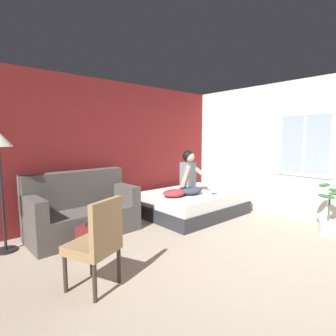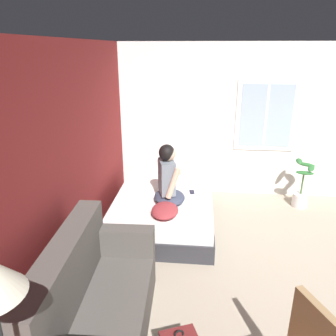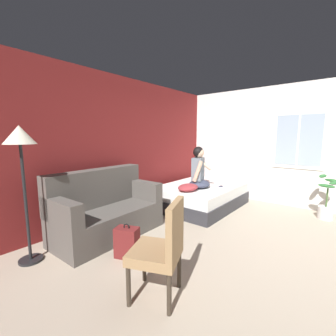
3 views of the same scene
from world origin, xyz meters
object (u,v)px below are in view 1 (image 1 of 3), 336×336
object	(u,v)px
person_seated	(189,176)
throw_pillow	(174,193)
bed	(193,203)
backpack	(89,241)
cell_phone	(214,194)
couch	(82,211)
potted_plant	(328,217)
side_chair	(97,241)

from	to	relation	value
person_seated	throw_pillow	world-z (taller)	person_seated
bed	backpack	bearing A→B (deg)	-171.03
bed	cell_phone	distance (m)	0.51
couch	potted_plant	world-z (taller)	couch
person_seated	potted_plant	xyz separation A→B (m)	(1.04, -2.19, -0.53)
couch	throw_pillow	distance (m)	1.69
couch	backpack	size ratio (longest dim) A/B	3.77
couch	throw_pillow	world-z (taller)	couch
couch	cell_phone	size ratio (longest dim) A/B	12.00
bed	cell_phone	size ratio (longest dim) A/B	13.80
couch	potted_plant	size ratio (longest dim) A/B	2.03
side_chair	throw_pillow	bearing A→B (deg)	28.39
side_chair	person_seated	xyz separation A→B (m)	(2.53, 1.15, 0.30)
throw_pillow	potted_plant	bearing A→B (deg)	-56.97
bed	backpack	world-z (taller)	bed
person_seated	potted_plant	bearing A→B (deg)	-64.71
bed	person_seated	bearing A→B (deg)	-159.23
bed	couch	size ratio (longest dim) A/B	1.15
bed	cell_phone	xyz separation A→B (m)	(0.17, -0.42, 0.25)
cell_phone	potted_plant	bearing A→B (deg)	-167.11
throw_pillow	cell_phone	xyz separation A→B (m)	(0.78, -0.34, -0.07)
backpack	throw_pillow	world-z (taller)	throw_pillow
couch	throw_pillow	xyz separation A→B (m)	(1.62, -0.48, 0.16)
side_chair	potted_plant	size ratio (longest dim) A/B	1.15
couch	side_chair	size ratio (longest dim) A/B	1.76
cell_phone	couch	bearing A→B (deg)	64.64
person_seated	backpack	distance (m)	2.36
bed	potted_plant	bearing A→B (deg)	-70.15
potted_plant	couch	bearing A→B (deg)	138.67
side_chair	person_seated	world-z (taller)	person_seated
bed	side_chair	distance (m)	3.03
couch	backpack	bearing A→B (deg)	-107.15
backpack	side_chair	bearing A→B (deg)	-108.36
person_seated	potted_plant	distance (m)	2.48
couch	backpack	world-z (taller)	couch
potted_plant	side_chair	bearing A→B (deg)	163.73
couch	potted_plant	xyz separation A→B (m)	(3.05, -2.68, -0.09)
couch	side_chair	distance (m)	1.72
side_chair	person_seated	distance (m)	2.80
couch	side_chair	bearing A→B (deg)	-107.77
backpack	cell_phone	size ratio (longest dim) A/B	3.18
person_seated	couch	bearing A→B (deg)	166.41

